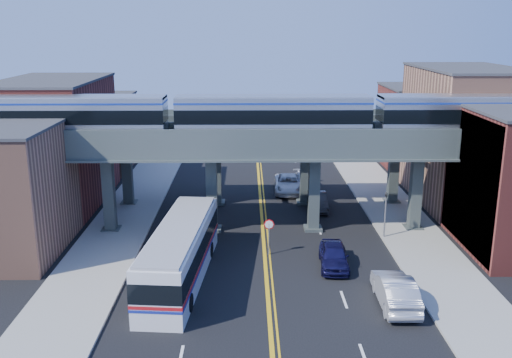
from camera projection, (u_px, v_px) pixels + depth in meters
ground at (266, 272)px, 37.59m from camera, size 120.00×120.00×0.00m
sidewalk_west at (123, 221)px, 47.05m from camera, size 5.00×70.00×0.16m
sidewalk_east at (400, 220)px, 47.39m from camera, size 5.00×70.00×0.16m
building_west_a at (1, 191)px, 40.01m from camera, size 8.00×10.00×9.00m
building_west_b at (56, 143)px, 51.33m from camera, size 8.00×14.00×11.00m
building_west_c at (94, 133)px, 64.27m from camera, size 8.00×10.00×8.00m
building_east_b at (464, 136)px, 51.74m from camera, size 8.00×14.00×12.00m
building_east_c at (421, 128)px, 64.68m from camera, size 8.00×10.00×9.00m
mural_panel at (469, 185)px, 40.42m from camera, size 0.10×9.50×9.50m
elevated_viaduct_near at (263, 150)px, 43.62m from camera, size 52.00×3.60×7.40m
elevated_viaduct_far at (261, 134)px, 50.38m from camera, size 52.00×3.60×7.40m
transit_train at (273, 115)px, 42.93m from camera, size 45.29×2.84×3.30m
stop_sign at (269, 231)px, 40.03m from camera, size 0.76×0.09×2.63m
traffic_signal at (385, 210)px, 42.91m from camera, size 0.15×0.18×4.10m
transit_bus at (180, 254)px, 36.08m from camera, size 4.07×13.44×3.41m
car_lane_a at (334, 256)px, 38.22m from camera, size 2.19×4.79×1.59m
car_lane_b at (317, 201)px, 50.20m from camera, size 1.63×4.54×1.49m
car_lane_c at (289, 184)px, 55.53m from camera, size 2.90×5.91×1.61m
car_lane_d at (305, 182)px, 56.48m from camera, size 2.27×5.26×1.51m
car_parked_curb at (395, 290)px, 32.96m from camera, size 2.02×5.51×1.80m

